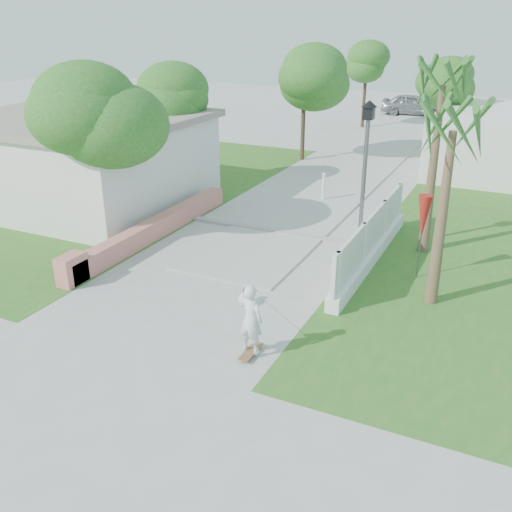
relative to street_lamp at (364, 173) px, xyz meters
The scene contains 22 objects.
ground 6.67m from the street_lamp, 117.80° to the right, with size 90.00×90.00×0.00m, color #B7B7B2.
path_strip 14.98m from the street_lamp, 101.31° to the left, with size 3.20×36.00×0.06m, color #B7B7B2.
curb 3.78m from the street_lamp, behind, with size 6.50×0.25×0.10m, color #999993.
grass_left 10.49m from the street_lamp, 165.83° to the left, with size 8.00×20.00×0.01m, color #2E6821.
grass_right 5.38m from the street_lamp, 31.37° to the left, with size 8.00×20.00×0.01m, color #2E6821.
pink_wall 6.83m from the street_lamp, 162.57° to the right, with size 0.45×8.20×0.80m.
house_left 10.94m from the street_lamp, behind, with size 8.40×7.40×3.23m.
lattice_fence 2.01m from the street_lamp, 44.82° to the right, with size 0.35×7.00×1.50m.
building_right 12.93m from the street_lamp, 76.07° to the left, with size 6.00×8.00×2.60m, color silver.
street_lamp is the anchor object (origin of this frame).
bollard 5.56m from the street_lamp, 120.96° to the left, with size 0.14×0.14×1.09m.
patio_umbrella 2.27m from the street_lamp, 27.76° to the right, with size 0.36×0.36×2.30m.
tree_left_near 7.92m from the street_lamp, 161.15° to the right, with size 3.60×3.60×5.28m.
tree_left_mid 8.96m from the street_lamp, 160.42° to the left, with size 3.20×3.20×4.85m.
tree_path_left 12.10m from the street_lamp, 119.30° to the left, with size 3.40×3.40×5.23m.
tree_path_right 14.52m from the street_lamp, 88.74° to the left, with size 3.00×3.00×4.79m.
tree_path_far 21.30m from the street_lamp, 105.50° to the left, with size 3.20×3.20×5.17m.
palm_far 2.85m from the street_lamp, 30.47° to the left, with size 1.80×1.80×5.30m.
palm_near 3.72m from the street_lamp, 42.61° to the right, with size 1.80×1.80×4.70m.
skateboarder 5.83m from the street_lamp, 100.31° to the right, with size 1.40×2.52×1.61m.
dog 5.19m from the street_lamp, 109.44° to the right, with size 0.36×0.58×0.40m.
parked_car 26.93m from the street_lamp, 98.11° to the left, with size 1.74×4.31×1.47m, color #9FA2A6.
Camera 1 is at (6.92, -9.97, 6.51)m, focal length 40.00 mm.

